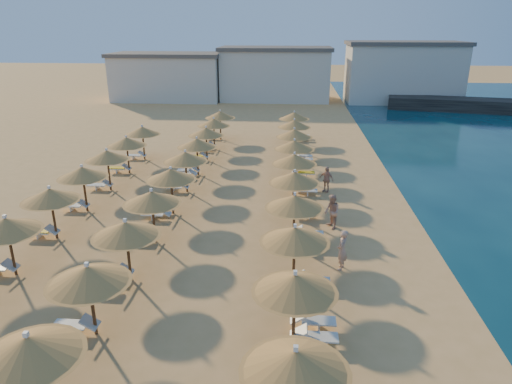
# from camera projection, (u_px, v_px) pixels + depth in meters

# --- Properties ---
(ground) EXTENTS (220.00, 220.00, 0.00)m
(ground) POSITION_uv_depth(u_px,v_px,m) (230.00, 244.00, 22.39)
(ground) COLOR #E1A363
(ground) RESTS_ON ground
(hotel_blocks) EXTENTS (48.42, 9.57, 8.10)m
(hotel_blocks) POSITION_uv_depth(u_px,v_px,m) (289.00, 74.00, 64.22)
(hotel_blocks) COLOR beige
(hotel_blocks) RESTS_ON ground
(parasol_row_east) EXTENTS (2.84, 39.01, 2.80)m
(parasol_row_east) POSITION_uv_depth(u_px,v_px,m) (294.00, 178.00, 24.77)
(parasol_row_east) COLOR brown
(parasol_row_east) RESTS_ON ground
(parasol_row_west) EXTENTS (2.84, 39.01, 2.80)m
(parasol_row_west) POSITION_uv_depth(u_px,v_px,m) (171.00, 175.00, 25.27)
(parasol_row_west) COLOR brown
(parasol_row_west) RESTS_ON ground
(parasol_row_inland) EXTENTS (2.84, 24.54, 2.80)m
(parasol_row_inland) POSITION_uv_depth(u_px,v_px,m) (82.00, 173.00, 25.64)
(parasol_row_inland) COLOR brown
(parasol_row_inland) RESTS_ON ground
(loungers) EXTENTS (14.92, 37.63, 0.66)m
(loungers) POSITION_uv_depth(u_px,v_px,m) (206.00, 209.00, 25.75)
(loungers) COLOR white
(loungers) RESTS_ON ground
(beachgoer_b) EXTENTS (0.98, 1.09, 1.84)m
(beachgoer_b) POSITION_uv_depth(u_px,v_px,m) (332.00, 212.00, 23.88)
(beachgoer_b) COLOR tan
(beachgoer_b) RESTS_ON ground
(beachgoer_a) EXTENTS (0.61, 0.77, 1.85)m
(beachgoer_a) POSITION_uv_depth(u_px,v_px,m) (342.00, 250.00, 19.81)
(beachgoer_a) COLOR tan
(beachgoer_a) RESTS_ON ground
(beachgoer_c) EXTENTS (1.05, 0.88, 1.68)m
(beachgoer_c) POSITION_uv_depth(u_px,v_px,m) (326.00, 179.00, 29.18)
(beachgoer_c) COLOR tan
(beachgoer_c) RESTS_ON ground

